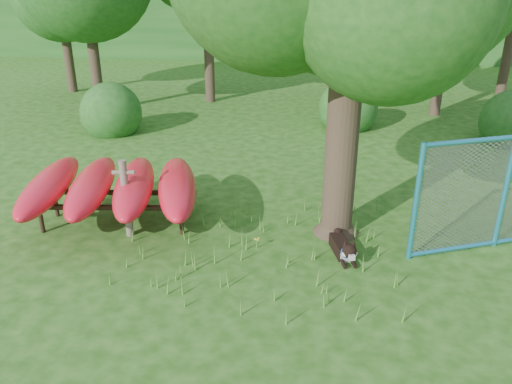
# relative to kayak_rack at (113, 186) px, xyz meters

# --- Properties ---
(ground) EXTENTS (80.00, 80.00, 0.00)m
(ground) POSITION_rel_kayak_rack_xyz_m (2.49, -1.63, -0.78)
(ground) COLOR #1B4B0F
(ground) RESTS_ON ground
(wooden_post) EXTENTS (0.39, 0.15, 1.42)m
(wooden_post) POSITION_rel_kayak_rack_xyz_m (0.39, -0.37, -0.02)
(wooden_post) COLOR #65594C
(wooden_post) RESTS_ON ground
(kayak_rack) EXTENTS (3.67, 3.27, 1.02)m
(kayak_rack) POSITION_rel_kayak_rack_xyz_m (0.00, 0.00, 0.00)
(kayak_rack) COLOR black
(kayak_rack) RESTS_ON ground
(husky_dog) EXTENTS (0.45, 1.02, 0.46)m
(husky_dog) POSITION_rel_kayak_rack_xyz_m (4.18, -0.64, -0.62)
(husky_dog) COLOR black
(husky_dog) RESTS_ON ground
(fence_section) EXTENTS (3.18, 1.41, 3.33)m
(fence_section) POSITION_rel_kayak_rack_xyz_m (6.78, 0.11, 0.22)
(fence_section) COLOR teal
(fence_section) RESTS_ON ground
(wildflower_clump) EXTENTS (0.09, 0.08, 0.20)m
(wildflower_clump) POSITION_rel_kayak_rack_xyz_m (2.71, -0.55, -0.62)
(wildflower_clump) COLOR #52912F
(wildflower_clump) RESTS_ON ground
(shrub_left) EXTENTS (1.80, 1.80, 1.80)m
(shrub_left) POSITION_rel_kayak_rack_xyz_m (-2.51, 5.87, -0.78)
(shrub_left) COLOR #1C521A
(shrub_left) RESTS_ON ground
(shrub_right) EXTENTS (1.80, 1.80, 1.80)m
(shrub_right) POSITION_rel_kayak_rack_xyz_m (8.99, 6.37, -0.78)
(shrub_right) COLOR #1C521A
(shrub_right) RESTS_ON ground
(shrub_mid) EXTENTS (1.80, 1.80, 1.80)m
(shrub_mid) POSITION_rel_kayak_rack_xyz_m (4.49, 7.37, -0.78)
(shrub_mid) COLOR #1C521A
(shrub_mid) RESTS_ON ground
(wooded_hillside) EXTENTS (80.00, 12.00, 6.00)m
(wooded_hillside) POSITION_rel_kayak_rack_xyz_m (2.49, 26.37, 2.22)
(wooded_hillside) COLOR #1C521A
(wooded_hillside) RESTS_ON ground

